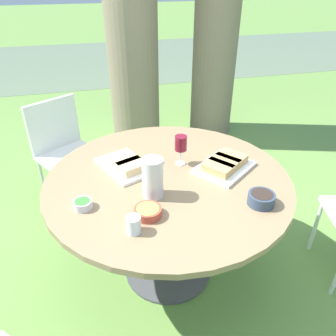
{
  "coord_description": "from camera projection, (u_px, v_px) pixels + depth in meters",
  "views": [
    {
      "loc": [
        -0.4,
        -1.52,
        1.78
      ],
      "look_at": [
        0.0,
        0.0,
        0.82
      ],
      "focal_mm": 35.0,
      "sensor_mm": 36.0,
      "label": 1
    }
  ],
  "objects": [
    {
      "name": "ground_plane",
      "position": [
        168.0,
        268.0,
        2.27
      ],
      "size": [
        40.0,
        40.0,
        0.0
      ],
      "primitive_type": "plane",
      "color": "#668E42"
    },
    {
      "name": "river_strip",
      "position": [
        99.0,
        60.0,
        7.31
      ],
      "size": [
        40.0,
        4.12,
        0.01
      ],
      "color": "#6B7F5B",
      "rests_on": "ground_plane"
    },
    {
      "name": "dining_table",
      "position": [
        168.0,
        192.0,
        1.93
      ],
      "size": [
        1.4,
        1.4,
        0.76
      ],
      "color": "#4C4C51",
      "rests_on": "ground_plane"
    },
    {
      "name": "chair_near_right",
      "position": [
        64.0,
        146.0,
        2.69
      ],
      "size": [
        0.59,
        0.59,
        0.89
      ],
      "color": "silver",
      "rests_on": "ground_plane"
    },
    {
      "name": "water_pitcher",
      "position": [
        153.0,
        178.0,
        1.66
      ],
      "size": [
        0.12,
        0.11,
        0.22
      ],
      "color": "silver",
      "rests_on": "dining_table"
    },
    {
      "name": "wine_glass",
      "position": [
        181.0,
        144.0,
        1.93
      ],
      "size": [
        0.07,
        0.07,
        0.19
      ],
      "color": "silver",
      "rests_on": "dining_table"
    },
    {
      "name": "platter_bread_main",
      "position": [
        225.0,
        165.0,
        1.93
      ],
      "size": [
        0.42,
        0.4,
        0.07
      ],
      "color": "white",
      "rests_on": "dining_table"
    },
    {
      "name": "platter_charcuterie",
      "position": [
        127.0,
        165.0,
        1.93
      ],
      "size": [
        0.35,
        0.41,
        0.07
      ],
      "color": "white",
      "rests_on": "dining_table"
    },
    {
      "name": "bowl_fries",
      "position": [
        148.0,
        211.0,
        1.57
      ],
      "size": [
        0.13,
        0.13,
        0.04
      ],
      "color": "#B74733",
      "rests_on": "dining_table"
    },
    {
      "name": "bowl_salad",
      "position": [
        83.0,
        204.0,
        1.62
      ],
      "size": [
        0.09,
        0.09,
        0.04
      ],
      "color": "silver",
      "rests_on": "dining_table"
    },
    {
      "name": "bowl_olives",
      "position": [
        261.0,
        198.0,
        1.64
      ],
      "size": [
        0.14,
        0.14,
        0.06
      ],
      "color": "#334256",
      "rests_on": "dining_table"
    },
    {
      "name": "cup_water_near",
      "position": [
        134.0,
        225.0,
        1.46
      ],
      "size": [
        0.07,
        0.07,
        0.08
      ],
      "color": "silver",
      "rests_on": "dining_table"
    }
  ]
}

